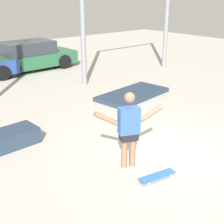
{
  "coord_description": "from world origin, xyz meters",
  "views": [
    {
      "loc": [
        -5.01,
        -4.05,
        3.52
      ],
      "look_at": [
        -0.38,
        1.38,
        0.75
      ],
      "focal_mm": 50.0,
      "sensor_mm": 36.0,
      "label": 1
    }
  ],
  "objects_px": {
    "skateboard": "(157,176)",
    "skateboarder": "(129,127)",
    "parked_car_green": "(30,56)",
    "manual_pad": "(133,94)"
  },
  "relations": [
    {
      "from": "skateboard",
      "to": "parked_car_green",
      "type": "relative_size",
      "value": 0.2
    },
    {
      "from": "parked_car_green",
      "to": "skateboarder",
      "type": "bearing_deg",
      "value": -106.18
    },
    {
      "from": "skateboarder",
      "to": "manual_pad",
      "type": "bearing_deg",
      "value": 68.15
    },
    {
      "from": "skateboarder",
      "to": "skateboard",
      "type": "bearing_deg",
      "value": -57.84
    },
    {
      "from": "manual_pad",
      "to": "skateboard",
      "type": "bearing_deg",
      "value": -128.63
    },
    {
      "from": "skateboarder",
      "to": "manual_pad",
      "type": "distance_m",
      "value": 4.88
    },
    {
      "from": "manual_pad",
      "to": "skateboarder",
      "type": "bearing_deg",
      "value": -135.14
    },
    {
      "from": "skateboard",
      "to": "parked_car_green",
      "type": "bearing_deg",
      "value": 87.22
    },
    {
      "from": "skateboard",
      "to": "skateboarder",
      "type": "bearing_deg",
      "value": 109.36
    },
    {
      "from": "skateboarder",
      "to": "parked_car_green",
      "type": "xyz_separation_m",
      "value": [
        2.52,
        9.46,
        -0.26
      ]
    }
  ]
}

